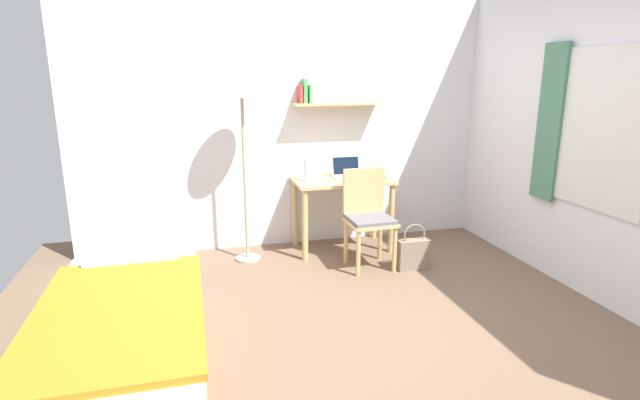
{
  "coord_description": "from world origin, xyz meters",
  "views": [
    {
      "loc": [
        -1.04,
        -2.93,
        1.77
      ],
      "look_at": [
        -0.13,
        0.51,
        0.85
      ],
      "focal_mm": 27.64,
      "sensor_mm": 36.0,
      "label": 1
    }
  ],
  "objects_px": {
    "desk": "(342,193)",
    "water_bottle": "(307,171)",
    "standing_lamp": "(242,95)",
    "book_stack": "(374,176)",
    "laptop": "(347,172)",
    "desk_chair": "(368,214)",
    "handbag": "(413,253)",
    "bed": "(125,337)"
  },
  "relations": [
    {
      "from": "desk_chair",
      "to": "handbag",
      "type": "height_order",
      "value": "desk_chair"
    },
    {
      "from": "desk_chair",
      "to": "water_bottle",
      "type": "relative_size",
      "value": 4.17
    },
    {
      "from": "standing_lamp",
      "to": "handbag",
      "type": "height_order",
      "value": "standing_lamp"
    },
    {
      "from": "bed",
      "to": "water_bottle",
      "type": "height_order",
      "value": "water_bottle"
    },
    {
      "from": "water_bottle",
      "to": "handbag",
      "type": "relative_size",
      "value": 0.5
    },
    {
      "from": "desk",
      "to": "laptop",
      "type": "relative_size",
      "value": 3.2
    },
    {
      "from": "water_bottle",
      "to": "handbag",
      "type": "distance_m",
      "value": 1.29
    },
    {
      "from": "bed",
      "to": "standing_lamp",
      "type": "bearing_deg",
      "value": 61.16
    },
    {
      "from": "laptop",
      "to": "book_stack",
      "type": "xyz_separation_m",
      "value": [
        0.24,
        -0.14,
        -0.03
      ]
    },
    {
      "from": "bed",
      "to": "desk",
      "type": "xyz_separation_m",
      "value": [
        1.91,
        1.77,
        0.35
      ]
    },
    {
      "from": "bed",
      "to": "handbag",
      "type": "xyz_separation_m",
      "value": [
        2.39,
        1.06,
        -0.09
      ]
    },
    {
      "from": "standing_lamp",
      "to": "laptop",
      "type": "xyz_separation_m",
      "value": [
        1.06,
        0.17,
        -0.79
      ]
    },
    {
      "from": "desk",
      "to": "water_bottle",
      "type": "distance_m",
      "value": 0.45
    },
    {
      "from": "bed",
      "to": "standing_lamp",
      "type": "xyz_separation_m",
      "value": [
        0.93,
        1.69,
        1.34
      ]
    },
    {
      "from": "standing_lamp",
      "to": "water_bottle",
      "type": "distance_m",
      "value": 0.96
    },
    {
      "from": "water_bottle",
      "to": "desk",
      "type": "bearing_deg",
      "value": 2.59
    },
    {
      "from": "bed",
      "to": "book_stack",
      "type": "height_order",
      "value": "book_stack"
    },
    {
      "from": "desk",
      "to": "standing_lamp",
      "type": "relative_size",
      "value": 0.55
    },
    {
      "from": "desk",
      "to": "desk_chair",
      "type": "bearing_deg",
      "value": -79.55
    },
    {
      "from": "bed",
      "to": "laptop",
      "type": "relative_size",
      "value": 6.05
    },
    {
      "from": "standing_lamp",
      "to": "desk",
      "type": "bearing_deg",
      "value": 4.76
    },
    {
      "from": "bed",
      "to": "book_stack",
      "type": "relative_size",
      "value": 7.85
    },
    {
      "from": "standing_lamp",
      "to": "water_bottle",
      "type": "bearing_deg",
      "value": 6.06
    },
    {
      "from": "bed",
      "to": "desk",
      "type": "relative_size",
      "value": 1.89
    },
    {
      "from": "water_bottle",
      "to": "laptop",
      "type": "bearing_deg",
      "value": 13.65
    },
    {
      "from": "bed",
      "to": "desk_chair",
      "type": "distance_m",
      "value": 2.39
    },
    {
      "from": "standing_lamp",
      "to": "handbag",
      "type": "xyz_separation_m",
      "value": [
        1.46,
        -0.63,
        -1.42
      ]
    },
    {
      "from": "standing_lamp",
      "to": "book_stack",
      "type": "bearing_deg",
      "value": 1.26
    },
    {
      "from": "desk",
      "to": "handbag",
      "type": "height_order",
      "value": "desk"
    },
    {
      "from": "desk_chair",
      "to": "laptop",
      "type": "relative_size",
      "value": 2.96
    },
    {
      "from": "desk",
      "to": "book_stack",
      "type": "height_order",
      "value": "book_stack"
    },
    {
      "from": "bed",
      "to": "handbag",
      "type": "distance_m",
      "value": 2.61
    },
    {
      "from": "desk_chair",
      "to": "water_bottle",
      "type": "bearing_deg",
      "value": 133.42
    },
    {
      "from": "bed",
      "to": "standing_lamp",
      "type": "height_order",
      "value": "standing_lamp"
    },
    {
      "from": "desk",
      "to": "book_stack",
      "type": "xyz_separation_m",
      "value": [
        0.32,
        -0.05,
        0.16
      ]
    },
    {
      "from": "desk_chair",
      "to": "standing_lamp",
      "type": "bearing_deg",
      "value": 158.63
    },
    {
      "from": "water_bottle",
      "to": "book_stack",
      "type": "distance_m",
      "value": 0.69
    },
    {
      "from": "desk_chair",
      "to": "handbag",
      "type": "bearing_deg",
      "value": -28.07
    },
    {
      "from": "laptop",
      "to": "book_stack",
      "type": "relative_size",
      "value": 1.3
    },
    {
      "from": "laptop",
      "to": "book_stack",
      "type": "distance_m",
      "value": 0.28
    },
    {
      "from": "laptop",
      "to": "water_bottle",
      "type": "height_order",
      "value": "water_bottle"
    },
    {
      "from": "book_stack",
      "to": "handbag",
      "type": "bearing_deg",
      "value": -76.58
    }
  ]
}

